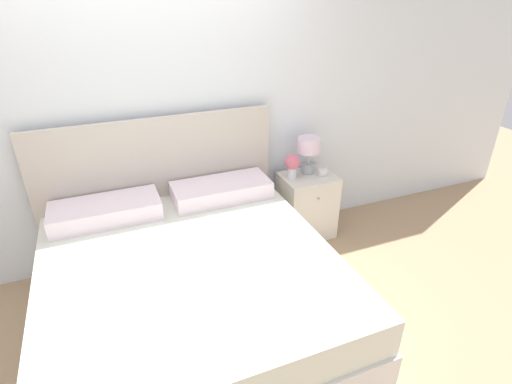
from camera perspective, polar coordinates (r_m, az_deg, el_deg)
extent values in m
plane|color=tan|center=(3.77, -12.39, -8.10)|extent=(12.00, 12.00, 0.00)
cube|color=white|center=(3.28, -14.91, 11.46)|extent=(8.00, 0.06, 2.60)
cube|color=white|center=(2.92, -8.88, -16.03)|extent=(1.89, 1.96, 0.32)
cube|color=white|center=(2.73, -9.32, -11.61)|extent=(1.86, 1.92, 0.25)
cube|color=beige|center=(3.43, -13.34, 0.21)|extent=(1.93, 0.05, 1.25)
cube|color=white|center=(3.20, -20.65, -2.53)|extent=(0.80, 0.36, 0.14)
cube|color=white|center=(3.31, -4.96, 0.28)|extent=(0.80, 0.36, 0.14)
cube|color=silver|center=(3.80, 7.22, -1.91)|extent=(0.48, 0.39, 0.61)
sphere|color=#B2AD93|center=(3.56, 8.94, -0.98)|extent=(0.02, 0.02, 0.02)
cylinder|color=#A8B2BC|center=(3.71, 7.39, 3.42)|extent=(0.12, 0.12, 0.09)
cylinder|color=#B7B29E|center=(3.67, 7.48, 4.86)|extent=(0.02, 0.02, 0.12)
cylinder|color=silver|center=(3.63, 7.60, 6.67)|extent=(0.21, 0.21, 0.13)
cylinder|color=white|center=(3.58, 5.16, 2.77)|extent=(0.08, 0.08, 0.10)
sphere|color=#E06B7F|center=(3.54, 5.23, 4.29)|extent=(0.14, 0.14, 0.14)
sphere|color=#609356|center=(3.57, 5.70, 3.85)|extent=(0.06, 0.06, 0.06)
cube|color=white|center=(3.67, 9.46, 2.78)|extent=(0.08, 0.05, 0.06)
cylinder|color=white|center=(3.65, 9.67, 2.61)|extent=(0.05, 0.00, 0.05)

